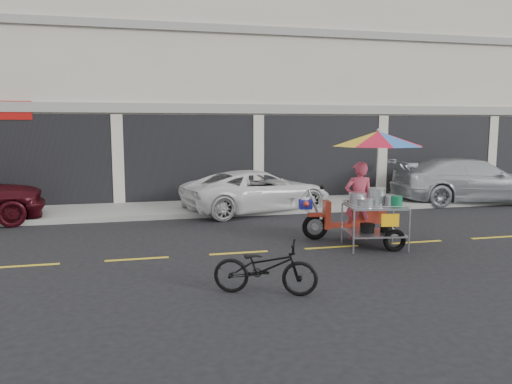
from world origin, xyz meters
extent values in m
plane|color=black|center=(0.00, 0.00, 0.00)|extent=(90.00, 90.00, 0.00)
cube|color=gray|center=(0.00, 5.50, 0.07)|extent=(45.00, 3.00, 0.15)
cube|color=beige|center=(0.00, 10.50, 4.00)|extent=(36.00, 8.00, 8.00)
cube|color=black|center=(0.00, 6.47, 1.45)|extent=(35.28, 0.06, 2.90)
cube|color=gray|center=(0.00, 6.45, 3.10)|extent=(36.00, 0.12, 0.30)
cube|color=gray|center=(0.00, 6.45, 5.60)|extent=(36.00, 0.12, 0.25)
cube|color=gold|center=(0.00, 0.00, 0.00)|extent=(42.00, 0.10, 0.01)
imported|color=white|center=(-0.46, 4.70, 0.62)|extent=(4.85, 3.12, 1.24)
imported|color=#B7BDC1|center=(6.80, 4.70, 0.74)|extent=(5.34, 2.72, 1.48)
imported|color=black|center=(-2.11, -2.51, 0.42)|extent=(1.68, 1.11, 0.84)
torus|color=black|center=(-0.09, 0.78, 0.29)|extent=(0.60, 0.20, 0.59)
torus|color=black|center=(1.45, 0.54, 0.29)|extent=(0.60, 0.20, 0.59)
cylinder|color=#9EA0A5|center=(-0.09, 0.78, 0.29)|extent=(0.15, 0.08, 0.15)
cylinder|color=#9EA0A5|center=(1.45, 0.54, 0.29)|extent=(0.15, 0.08, 0.15)
cube|color=#AD311F|center=(-0.09, 0.78, 0.57)|extent=(0.35, 0.17, 0.08)
cylinder|color=#9EA0A5|center=(-0.09, 0.78, 0.73)|extent=(0.38, 0.11, 0.84)
cube|color=#AD311F|center=(0.17, 0.74, 0.57)|extent=(0.18, 0.37, 0.62)
cube|color=#AD311F|center=(0.63, 0.67, 0.33)|extent=(0.86, 0.41, 0.08)
cube|color=#AD311F|center=(1.09, 0.60, 0.57)|extent=(0.81, 0.39, 0.41)
cube|color=black|center=(0.99, 0.61, 0.81)|extent=(0.70, 0.35, 0.10)
cylinder|color=#9EA0A5|center=(0.03, 0.76, 1.04)|extent=(0.12, 0.57, 0.04)
sphere|color=black|center=(0.13, 0.95, 1.16)|extent=(0.10, 0.10, 0.10)
cylinder|color=white|center=(0.03, 0.76, 0.50)|extent=(0.14, 0.14, 0.05)
cube|color=navy|center=(-0.31, 0.81, 0.81)|extent=(0.30, 0.27, 0.21)
cylinder|color=white|center=(-0.31, 0.81, 0.93)|extent=(0.19, 0.19, 0.05)
cone|color=#AD311F|center=(-0.34, 0.64, 0.83)|extent=(0.22, 0.25, 0.19)
torus|color=black|center=(1.11, -0.62, 0.23)|extent=(0.49, 0.18, 0.48)
cylinder|color=#9EA0A5|center=(0.23, -0.58, 0.44)|extent=(0.04, 0.04, 0.88)
cylinder|color=#9EA0A5|center=(0.37, 0.34, 0.44)|extent=(0.04, 0.04, 0.88)
cylinder|color=#9EA0A5|center=(1.35, -0.76, 0.44)|extent=(0.04, 0.04, 0.88)
cylinder|color=#9EA0A5|center=(1.50, 0.17, 0.44)|extent=(0.04, 0.04, 0.88)
cube|color=#9EA0A5|center=(0.86, -0.21, 0.31)|extent=(1.27, 1.10, 0.03)
cube|color=#9EA0A5|center=(0.86, -0.21, 0.88)|extent=(1.27, 1.10, 0.04)
cylinder|color=#9EA0A5|center=(0.79, -0.67, 0.94)|extent=(1.13, 0.20, 0.02)
cylinder|color=#9EA0A5|center=(0.93, 0.25, 0.94)|extent=(1.13, 0.20, 0.02)
cylinder|color=#9EA0A5|center=(0.30, -0.12, 0.94)|extent=(0.17, 0.93, 0.02)
cylinder|color=#9EA0A5|center=(1.42, -0.30, 0.94)|extent=(0.17, 0.93, 0.02)
cylinder|color=#9EA0A5|center=(0.93, 0.25, 0.31)|extent=(0.16, 0.78, 0.04)
cylinder|color=#9EA0A5|center=(0.93, 0.25, 0.83)|extent=(0.16, 0.78, 0.04)
cube|color=#FFAD0B|center=(0.94, -0.72, 0.67)|extent=(0.36, 0.08, 0.26)
cylinder|color=#B7B7BC|center=(0.58, 0.04, 1.01)|extent=(0.42, 0.42, 0.22)
cylinder|color=#B7B7BC|center=(1.00, 0.00, 1.06)|extent=(0.42, 0.42, 0.31)
cylinder|color=#B7B7BC|center=(1.26, -0.22, 0.98)|extent=(0.33, 0.33, 0.16)
cylinder|color=#B7B7BC|center=(0.58, -0.35, 0.97)|extent=(0.39, 0.39, 0.14)
cylinder|color=#0E633C|center=(1.18, -0.52, 1.02)|extent=(0.26, 0.26, 0.23)
cylinder|color=black|center=(0.71, -0.18, 0.42)|extent=(0.33, 0.33, 0.19)
cylinder|color=black|center=(1.12, -0.25, 0.41)|extent=(0.28, 0.28, 0.17)
cylinder|color=#9EA0A5|center=(0.93, -0.11, 1.66)|extent=(0.03, 0.03, 1.56)
sphere|color=#9EA0A5|center=(0.93, -0.11, 2.46)|extent=(0.06, 0.06, 0.06)
imported|color=#BF3E54|center=(0.89, 0.63, 0.88)|extent=(0.70, 0.51, 1.76)
camera|label=1|loc=(-3.97, -9.61, 2.54)|focal=35.00mm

